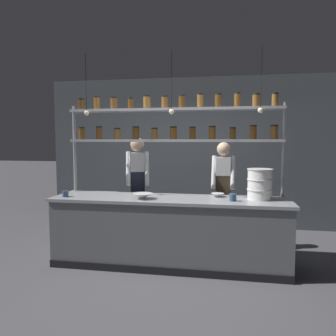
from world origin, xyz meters
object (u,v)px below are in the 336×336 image
spice_shelf_unit (174,127)px  prep_bowl_near_left (143,196)px  chef_left (138,183)px  container_stack (260,184)px  chef_center (223,188)px  prep_bowl_center_front (218,195)px  serving_cup_by_board (233,197)px  serving_cup_front (65,194)px

spice_shelf_unit → prep_bowl_near_left: bearing=-124.6°
chef_left → container_stack: (1.81, -0.65, 0.12)m
chef_center → container_stack: chef_center is taller
container_stack → prep_bowl_center_front: bearing=170.1°
container_stack → serving_cup_by_board: container_stack is taller
chef_center → prep_bowl_near_left: bearing=-134.2°
serving_cup_by_board → prep_bowl_center_front: bearing=124.9°
serving_cup_front → chef_left: bearing=49.8°
spice_shelf_unit → chef_left: 1.15m
container_stack → serving_cup_front: container_stack is taller
chef_left → serving_cup_front: chef_left is taller
spice_shelf_unit → prep_bowl_center_front: size_ratio=17.18×
spice_shelf_unit → container_stack: 1.42m
spice_shelf_unit → prep_bowl_near_left: spice_shelf_unit is taller
spice_shelf_unit → chef_left: spice_shelf_unit is taller
chef_center → serving_cup_by_board: size_ratio=18.02×
chef_left → container_stack: 1.93m
chef_left → container_stack: chef_left is taller
spice_shelf_unit → prep_bowl_near_left: 1.09m
container_stack → chef_center: bearing=121.8°
chef_center → serving_cup_front: size_ratio=20.29×
spice_shelf_unit → prep_bowl_center_front: (0.63, -0.16, -0.93)m
spice_shelf_unit → prep_bowl_center_front: bearing=-13.9°
chef_left → prep_bowl_center_front: size_ratio=9.75×
container_stack → spice_shelf_unit: bearing=167.9°
chef_left → prep_bowl_near_left: bearing=-87.0°
chef_center → serving_cup_by_board: 0.95m
spice_shelf_unit → chef_center: (0.70, 0.50, -0.92)m
container_stack → serving_cup_by_board: size_ratio=4.34×
chef_left → serving_cup_by_board: size_ratio=18.80×
chef_center → serving_cup_by_board: chef_center is taller
spice_shelf_unit → serving_cup_front: bearing=-160.1°
spice_shelf_unit → serving_cup_front: spice_shelf_unit is taller
prep_bowl_center_front → prep_bowl_near_left: bearing=-161.4°
chef_center → serving_cup_front: chef_center is taller
serving_cup_front → serving_cup_by_board: 2.24m
chef_left → spice_shelf_unit: bearing=-48.1°
container_stack → serving_cup_front: 2.60m
chef_left → serving_cup_by_board: (1.47, -0.83, -0.04)m
prep_bowl_near_left → prep_bowl_center_front: 1.02m
prep_bowl_near_left → serving_cup_front: size_ratio=3.26×
chef_center → prep_bowl_near_left: chef_center is taller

